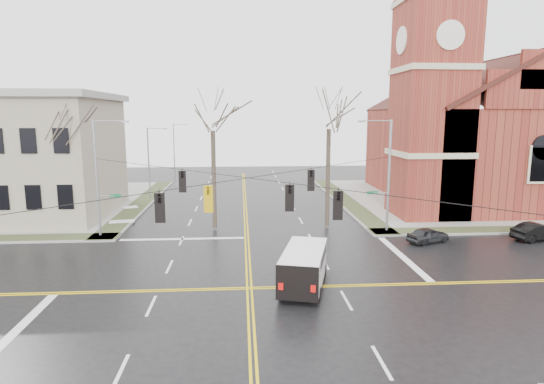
{
  "coord_description": "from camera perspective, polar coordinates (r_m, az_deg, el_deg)",
  "views": [
    {
      "loc": [
        -0.39,
        -24.0,
        9.54
      ],
      "look_at": [
        1.68,
        6.0,
        4.39
      ],
      "focal_mm": 30.0,
      "sensor_mm": 36.0,
      "label": 1
    }
  ],
  "objects": [
    {
      "name": "ground",
      "position": [
        25.83,
        -2.86,
        -11.97
      ],
      "size": [
        120.0,
        120.0,
        0.0
      ],
      "primitive_type": "plane",
      "color": "black",
      "rests_on": "ground"
    },
    {
      "name": "sidewalks",
      "position": [
        25.8,
        -2.86,
        -11.82
      ],
      "size": [
        80.0,
        80.0,
        0.17
      ],
      "color": "gray",
      "rests_on": "ground"
    },
    {
      "name": "road_markings",
      "position": [
        25.83,
        -2.86,
        -11.96
      ],
      "size": [
        100.0,
        100.0,
        0.01
      ],
      "color": "gold",
      "rests_on": "ground"
    },
    {
      "name": "church",
      "position": [
        54.9,
        23.55,
        7.76
      ],
      "size": [
        24.28,
        27.48,
        27.5
      ],
      "color": "maroon",
      "rests_on": "ground"
    },
    {
      "name": "civic_building_a",
      "position": [
        49.19,
        -30.06,
        3.7
      ],
      "size": [
        18.0,
        14.0,
        11.0
      ],
      "primitive_type": "cube",
      "color": "gray",
      "rests_on": "ground"
    },
    {
      "name": "signal_pole_ne",
      "position": [
        37.67,
        14.22,
        2.41
      ],
      "size": [
        2.75,
        0.22,
        9.0
      ],
      "color": "gray",
      "rests_on": "ground"
    },
    {
      "name": "signal_pole_nw",
      "position": [
        37.43,
        -20.9,
        2.03
      ],
      "size": [
        2.75,
        0.22,
        9.0
      ],
      "color": "gray",
      "rests_on": "ground"
    },
    {
      "name": "span_wires",
      "position": [
        24.24,
        -2.98,
        1.78
      ],
      "size": [
        23.02,
        23.02,
        0.03
      ],
      "color": "black",
      "rests_on": "ground"
    },
    {
      "name": "traffic_signals",
      "position": [
        23.7,
        -2.94,
        -0.24
      ],
      "size": [
        8.21,
        8.26,
        1.3
      ],
      "color": "black",
      "rests_on": "ground"
    },
    {
      "name": "streetlight_north_a",
      "position": [
        53.25,
        -15.08,
        3.91
      ],
      "size": [
        2.3,
        0.2,
        8.0
      ],
      "color": "gray",
      "rests_on": "ground"
    },
    {
      "name": "streetlight_north_b",
      "position": [
        72.91,
        -12.09,
        5.51
      ],
      "size": [
        2.3,
        0.2,
        8.0
      ],
      "color": "gray",
      "rests_on": "ground"
    },
    {
      "name": "cargo_van",
      "position": [
        25.87,
        4.09,
        -8.97
      ],
      "size": [
        3.56,
        5.97,
        2.14
      ],
      "rotation": [
        0.0,
        0.0,
        -0.26
      ],
      "color": "white",
      "rests_on": "ground"
    },
    {
      "name": "parked_car_a",
      "position": [
        36.28,
        18.99,
        -5.12
      ],
      "size": [
        3.68,
        2.59,
        1.16
      ],
      "primitive_type": "imported",
      "rotation": [
        0.0,
        0.0,
        1.97
      ],
      "color": "black",
      "rests_on": "ground"
    },
    {
      "name": "parked_car_b",
      "position": [
        40.45,
        30.37,
        -4.3
      ],
      "size": [
        4.33,
        2.41,
        1.35
      ],
      "primitive_type": "imported",
      "rotation": [
        0.0,
        0.0,
        1.82
      ],
      "color": "black",
      "rests_on": "ground"
    },
    {
      "name": "tree_nw_far",
      "position": [
        39.88,
        -24.67,
        6.44
      ],
      "size": [
        4.0,
        4.0,
        10.87
      ],
      "color": "#3A2D25",
      "rests_on": "ground"
    },
    {
      "name": "tree_nw_near",
      "position": [
        37.36,
        -7.46,
        8.47
      ],
      "size": [
        4.0,
        4.0,
        12.15
      ],
      "color": "#3A2D25",
      "rests_on": "ground"
    },
    {
      "name": "tree_ne",
      "position": [
        38.05,
        7.16,
        8.68
      ],
      "size": [
        4.0,
        4.0,
        12.31
      ],
      "color": "#3A2D25",
      "rests_on": "ground"
    }
  ]
}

